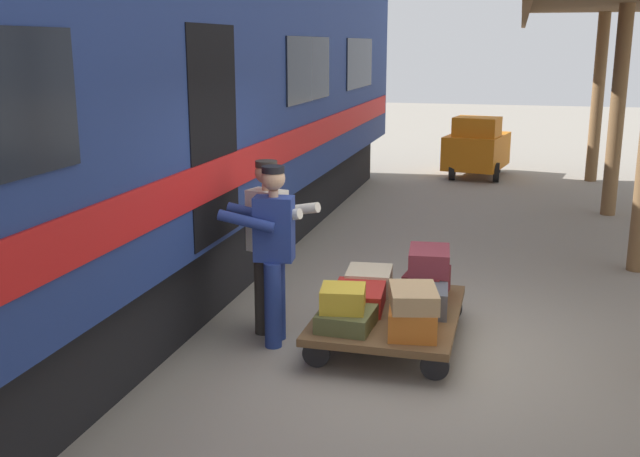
{
  "coord_description": "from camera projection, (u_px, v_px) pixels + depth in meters",
  "views": [
    {
      "loc": [
        -0.59,
        6.46,
        2.77
      ],
      "look_at": [
        1.07,
        0.12,
        1.15
      ],
      "focal_mm": 41.88,
      "sensor_mm": 36.0,
      "label": 1
    }
  ],
  "objects": [
    {
      "name": "porter_in_overalls",
      "position": [
        272.0,
        249.0,
        6.91
      ],
      "size": [
        0.7,
        0.48,
        1.7
      ],
      "color": "navy",
      "rests_on": "ground_plane"
    },
    {
      "name": "baggage_tug",
      "position": [
        477.0,
        148.0,
        15.9
      ],
      "size": [
        1.39,
        1.87,
        1.3
      ],
      "color": "orange",
      "rests_on": "ground_plane"
    },
    {
      "name": "suitcase_tan_vintage",
      "position": [
        413.0,
        297.0,
        6.43
      ],
      "size": [
        0.51,
        0.61,
        0.17
      ],
      "primitive_type": "cube",
      "rotation": [
        0.0,
        0.0,
        0.23
      ],
      "color": "tan",
      "rests_on": "suitcase_orange_carryall"
    },
    {
      "name": "porter_by_door",
      "position": [
        269.0,
        240.0,
        7.22
      ],
      "size": [
        0.73,
        0.55,
        1.7
      ],
      "color": "#332D28",
      "rests_on": "ground_plane"
    },
    {
      "name": "suitcase_olive_duffel",
      "position": [
        347.0,
        318.0,
        6.66
      ],
      "size": [
        0.49,
        0.6,
        0.16
      ],
      "primitive_type": "cube",
      "rotation": [
        0.0,
        0.0,
        -0.05
      ],
      "color": "brown",
      "rests_on": "luggage_cart"
    },
    {
      "name": "suitcase_slate_roller",
      "position": [
        420.0,
        300.0,
        6.98
      ],
      "size": [
        0.54,
        0.48,
        0.25
      ],
      "primitive_type": "cube",
      "rotation": [
        0.0,
        0.0,
        0.08
      ],
      "color": "#4C515B",
      "rests_on": "luggage_cart"
    },
    {
      "name": "luggage_cart",
      "position": [
        389.0,
        314.0,
        7.09
      ],
      "size": [
        1.3,
        1.84,
        0.32
      ],
      "color": "brown",
      "rests_on": "ground_plane"
    },
    {
      "name": "suitcase_cream_canvas",
      "position": [
        369.0,
        280.0,
        7.6
      ],
      "size": [
        0.49,
        0.54,
        0.23
      ],
      "primitive_type": "cube",
      "rotation": [
        0.0,
        0.0,
        0.09
      ],
      "color": "beige",
      "rests_on": "luggage_cart"
    },
    {
      "name": "suitcase_yellow_case",
      "position": [
        343.0,
        298.0,
        6.61
      ],
      "size": [
        0.44,
        0.43,
        0.21
      ],
      "primitive_type": "cube",
      "rotation": [
        0.0,
        0.0,
        0.15
      ],
      "color": "gold",
      "rests_on": "suitcase_olive_duffel"
    },
    {
      "name": "ground_plane",
      "position": [
        435.0,
        353.0,
        6.87
      ],
      "size": [
        60.0,
        60.0,
        0.0
      ],
      "primitive_type": "plane",
      "color": "gray"
    },
    {
      "name": "suitcase_orange_carryall",
      "position": [
        413.0,
        319.0,
        6.51
      ],
      "size": [
        0.48,
        0.63,
        0.25
      ],
      "primitive_type": "cube",
      "rotation": [
        0.0,
        0.0,
        0.13
      ],
      "color": "#CC6B23",
      "rests_on": "luggage_cart"
    },
    {
      "name": "suitcase_burgundy_valise",
      "position": [
        429.0,
        260.0,
        7.37
      ],
      "size": [
        0.44,
        0.58,
        0.23
      ],
      "primitive_type": "cube",
      "rotation": [
        0.0,
        0.0,
        0.1
      ],
      "color": "maroon",
      "rests_on": "suitcase_maroon_trunk"
    },
    {
      "name": "train_car",
      "position": [
        71.0,
        119.0,
        7.27
      ],
      "size": [
        3.02,
        18.85,
        4.0
      ],
      "color": "navy",
      "rests_on": "ground_plane"
    },
    {
      "name": "suitcase_red_plastic",
      "position": [
        359.0,
        297.0,
        7.13
      ],
      "size": [
        0.52,
        0.66,
        0.2
      ],
      "primitive_type": "cube",
      "rotation": [
        0.0,
        0.0,
        0.08
      ],
      "color": "#AD231E",
      "rests_on": "luggage_cart"
    },
    {
      "name": "suitcase_maroon_trunk",
      "position": [
        427.0,
        283.0,
        7.45
      ],
      "size": [
        0.43,
        0.62,
        0.26
      ],
      "primitive_type": "cube",
      "rotation": [
        0.0,
        0.0,
        -0.11
      ],
      "color": "maroon",
      "rests_on": "luggage_cart"
    }
  ]
}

